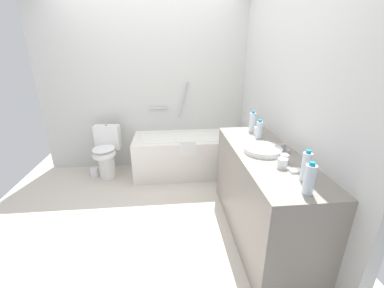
% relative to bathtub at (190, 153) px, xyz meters
% --- Properties ---
extents(ground_plane, '(3.79, 3.79, 0.00)m').
position_rel_bathtub_xyz_m(ground_plane, '(-0.54, -0.92, -0.31)').
color(ground_plane, beige).
extents(wall_back_tiled, '(3.19, 0.10, 2.47)m').
position_rel_bathtub_xyz_m(wall_back_tiled, '(-0.54, 0.39, 0.93)').
color(wall_back_tiled, silver).
rests_on(wall_back_tiled, ground_plane).
extents(wall_right_mirror, '(0.10, 2.91, 2.47)m').
position_rel_bathtub_xyz_m(wall_right_mirror, '(0.91, -0.92, 0.93)').
color(wall_right_mirror, silver).
rests_on(wall_right_mirror, ground_plane).
extents(bathtub, '(1.63, 0.68, 1.31)m').
position_rel_bathtub_xyz_m(bathtub, '(0.00, 0.00, 0.00)').
color(bathtub, white).
rests_on(bathtub, ground_plane).
extents(toilet, '(0.38, 0.51, 0.74)m').
position_rel_bathtub_xyz_m(toilet, '(-1.21, 0.00, 0.07)').
color(toilet, white).
rests_on(toilet, ground_plane).
extents(vanity_counter, '(0.56, 1.59, 0.88)m').
position_rel_bathtub_xyz_m(vanity_counter, '(0.58, -1.40, 0.13)').
color(vanity_counter, gray).
rests_on(vanity_counter, ground_plane).
extents(sink_basin, '(0.34, 0.34, 0.05)m').
position_rel_bathtub_xyz_m(sink_basin, '(0.55, -1.37, 0.60)').
color(sink_basin, white).
rests_on(sink_basin, vanity_counter).
extents(sink_faucet, '(0.12, 0.15, 0.08)m').
position_rel_bathtub_xyz_m(sink_faucet, '(0.75, -1.37, 0.61)').
color(sink_faucet, '#ADADB3').
rests_on(sink_faucet, vanity_counter).
extents(water_bottle_0, '(0.06, 0.06, 0.23)m').
position_rel_bathtub_xyz_m(water_bottle_0, '(0.65, -1.90, 0.68)').
color(water_bottle_0, silver).
rests_on(water_bottle_0, vanity_counter).
extents(water_bottle_1, '(0.07, 0.07, 0.24)m').
position_rel_bathtub_xyz_m(water_bottle_1, '(0.64, -0.77, 0.68)').
color(water_bottle_1, silver).
rests_on(water_bottle_1, vanity_counter).
extents(water_bottle_2, '(0.07, 0.07, 0.22)m').
position_rel_bathtub_xyz_m(water_bottle_2, '(0.58, -2.07, 0.68)').
color(water_bottle_2, silver).
rests_on(water_bottle_2, vanity_counter).
extents(water_bottle_3, '(0.06, 0.06, 0.20)m').
position_rel_bathtub_xyz_m(water_bottle_3, '(0.64, -1.00, 0.67)').
color(water_bottle_3, silver).
rests_on(water_bottle_3, vanity_counter).
extents(drinking_glass_0, '(0.06, 0.06, 0.09)m').
position_rel_bathtub_xyz_m(drinking_glass_0, '(0.65, -0.90, 0.62)').
color(drinking_glass_0, white).
rests_on(drinking_glass_0, vanity_counter).
extents(drinking_glass_1, '(0.07, 0.07, 0.08)m').
position_rel_bathtub_xyz_m(drinking_glass_1, '(0.64, -1.61, 0.61)').
color(drinking_glass_1, white).
rests_on(drinking_glass_1, vanity_counter).
extents(drinking_glass_2, '(0.08, 0.08, 0.08)m').
position_rel_bathtub_xyz_m(drinking_glass_2, '(0.58, -1.70, 0.61)').
color(drinking_glass_2, white).
rests_on(drinking_glass_2, vanity_counter).
extents(soap_dish, '(0.09, 0.06, 0.02)m').
position_rel_bathtub_xyz_m(soap_dish, '(0.65, -1.78, 0.58)').
color(soap_dish, white).
rests_on(soap_dish, vanity_counter).
extents(toilet_paper_roll, '(0.11, 0.11, 0.13)m').
position_rel_bathtub_xyz_m(toilet_paper_roll, '(-1.41, -0.00, -0.24)').
color(toilet_paper_roll, white).
rests_on(toilet_paper_roll, ground_plane).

